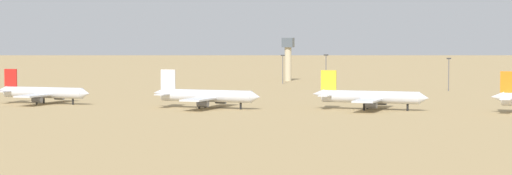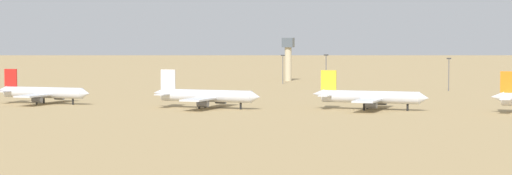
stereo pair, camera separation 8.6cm
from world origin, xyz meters
TOP-DOWN VIEW (x-y plane):
  - ground at (0.00, 0.00)m, footprint 4000.00×4000.00m
  - ridge_far_west at (-476.44, 959.49)m, footprint 242.71×213.88m
  - ridge_west at (-10.77, 1197.65)m, footprint 292.44×209.59m
  - parked_jet_red_1 at (-52.69, -4.68)m, footprint 33.05×27.92m
  - parked_jet_white_2 at (2.30, -9.64)m, footprint 34.42×29.16m
  - parked_jet_yellow_3 at (50.03, -3.42)m, footprint 34.39×29.08m
  - control_tower at (-7.62, 158.21)m, footprint 5.20×5.20m
  - light_pole_west at (69.28, 93.99)m, footprint 1.80×0.50m
  - light_pole_mid at (21.49, 92.31)m, footprint 1.80×0.50m
  - light_pole_east at (-4.50, 131.66)m, footprint 1.80×0.50m

SIDE VIEW (x-z plane):
  - ground at x=0.00m, z-range 0.00..0.00m
  - parked_jet_red_1 at x=-52.69m, z-range -1.88..9.03m
  - parked_jet_yellow_3 at x=50.03m, z-range -1.96..9.40m
  - parked_jet_white_2 at x=2.30m, z-range -1.96..9.41m
  - light_pole_west at x=69.28m, z-range 1.16..14.09m
  - light_pole_east at x=-4.50m, z-range 1.16..14.11m
  - light_pole_mid at x=21.49m, z-range 1.18..15.23m
  - control_tower at x=-7.62m, z-range 2.11..22.55m
  - ridge_west at x=-10.77m, z-range 0.00..69.80m
  - ridge_far_west at x=-476.44m, z-range 0.00..88.05m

